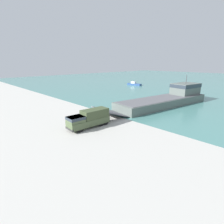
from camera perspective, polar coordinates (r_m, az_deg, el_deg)
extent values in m
plane|color=#B7B5AD|center=(33.67, -5.67, -3.28)|extent=(240.00, 240.00, 0.00)
cube|color=#56605B|center=(48.01, 16.28, 3.24)|extent=(11.52, 28.89, 2.00)
cube|color=#56565B|center=(47.80, 16.38, 4.46)|extent=(10.78, 27.69, 0.08)
cube|color=#56605B|center=(55.34, 22.82, 6.99)|extent=(6.18, 8.57, 3.18)
cube|color=#28333D|center=(55.22, 22.93, 7.98)|extent=(6.33, 8.67, 0.95)
cylinder|color=#3F3F42|center=(55.03, 23.13, 9.85)|extent=(0.16, 0.16, 2.40)
cube|color=#56565B|center=(36.61, -0.63, 0.11)|extent=(6.91, 6.71, 2.05)
cube|color=#475638|center=(30.89, -7.58, -3.23)|extent=(2.76, 7.82, 1.08)
cube|color=#475638|center=(29.32, -11.78, -2.38)|extent=(2.33, 2.74, 0.96)
cube|color=#28333D|center=(29.25, -11.80, -1.94)|extent=(2.40, 2.77, 0.48)
cube|color=#3C492E|center=(31.19, -5.67, -0.45)|extent=(2.51, 5.00, 1.53)
cube|color=#2D2D2D|center=(29.26, -13.71, -5.49)|extent=(2.38, 0.37, 0.32)
cylinder|color=black|center=(29.07, -10.45, -5.25)|extent=(0.49, 1.36, 1.34)
cylinder|color=black|center=(30.60, -12.25, -4.26)|extent=(0.49, 1.36, 1.34)
cylinder|color=black|center=(31.26, -3.80, -3.47)|extent=(0.49, 1.36, 1.34)
cylinder|color=black|center=(32.69, -5.79, -2.64)|extent=(0.49, 1.36, 1.34)
cylinder|color=black|center=(31.90, -2.23, -3.04)|extent=(0.49, 1.36, 1.34)
cylinder|color=black|center=(33.30, -4.25, -2.25)|extent=(0.49, 1.36, 1.34)
cylinder|color=#3D4C33|center=(32.09, -12.04, -3.72)|extent=(0.14, 0.14, 0.88)
cylinder|color=#3D4C33|center=(32.02, -11.74, -3.75)|extent=(0.14, 0.14, 0.88)
cube|color=#3D4C33|center=(31.80, -11.97, -2.40)|extent=(0.50, 0.45, 0.69)
sphere|color=tan|center=(31.66, -12.02, -1.60)|extent=(0.24, 0.24, 0.24)
cube|color=#B22323|center=(81.32, 22.02, 7.25)|extent=(6.39, 5.60, 0.64)
cube|color=silver|center=(81.35, 22.41, 7.70)|extent=(2.40, 2.29, 0.70)
cube|color=navy|center=(88.44, 7.31, 8.96)|extent=(7.41, 2.87, 0.84)
cube|color=silver|center=(88.63, 7.03, 9.56)|extent=(2.31, 1.70, 0.92)
cube|color=#B22323|center=(86.17, 21.83, 7.80)|extent=(3.04, 6.28, 0.93)
cube|color=silver|center=(86.49, 21.99, 8.46)|extent=(1.83, 2.00, 1.02)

